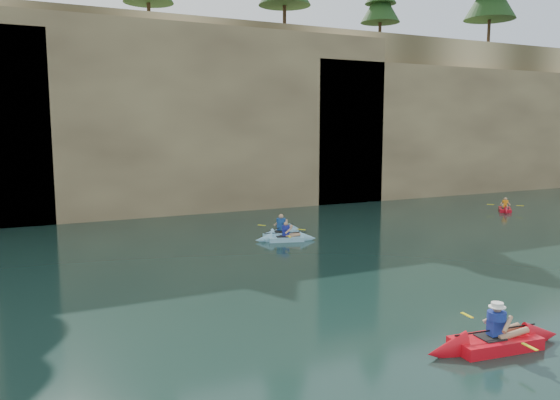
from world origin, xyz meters
name	(u,v)px	position (x,y,z in m)	size (l,w,h in m)	color
ground	(439,349)	(0.00, 0.00, 0.00)	(160.00, 160.00, 0.00)	black
cliff	(150,114)	(0.00, 30.00, 6.00)	(70.00, 16.00, 12.00)	tan
cliff_slab_center	(210,117)	(2.00, 22.60, 5.70)	(24.00, 2.40, 11.40)	#9D8B5F
cliff_slab_east	(459,129)	(22.00, 22.60, 4.92)	(26.00, 2.40, 9.84)	#9D8B5F
sea_cave_center	(112,191)	(-4.00, 21.95, 1.60)	(3.50, 1.00, 3.20)	black
sea_cave_east	(328,170)	(10.00, 21.95, 2.25)	(5.00, 1.00, 4.50)	black
main_kayaker	(495,341)	(1.19, -0.57, 0.18)	(3.79, 2.50, 1.39)	red
kayaker_ltblue_near	(286,238)	(2.11, 12.39, 0.14)	(2.88, 2.14, 1.10)	#88C4E3
kayaker_red_far	(505,209)	(18.12, 14.38, 0.13)	(2.47, 2.49, 1.05)	red
kayaker_ltblue_mid	(281,233)	(2.38, 13.44, 0.16)	(3.33, 2.60, 1.33)	#8BC9E9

